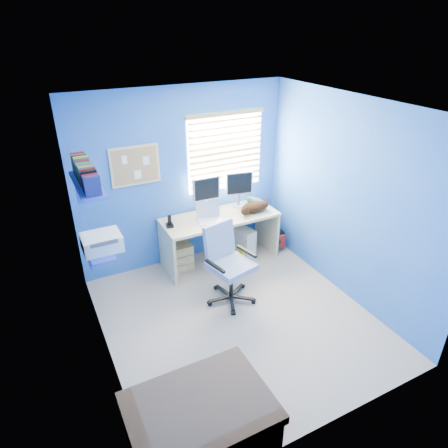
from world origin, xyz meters
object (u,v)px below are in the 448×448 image
laptop (210,214)px  office_chair (228,273)px  desk (220,239)px  cat (255,207)px  tower_pc (242,241)px

laptop → office_chair: 0.90m
desk → laptop: size_ratio=5.01×
laptop → cat: laptop is taller
tower_pc → office_chair: size_ratio=0.44×
cat → office_chair: 1.19m
desk → office_chair: 0.90m
desk → tower_pc: size_ratio=3.68×
desk → tower_pc: 0.41m
tower_pc → office_chair: office_chair is taller
cat → office_chair: size_ratio=0.42×
desk → laptop: 0.53m
office_chair → cat: bearing=42.3°
laptop → office_chair: (-0.11, -0.76, -0.47)m
laptop → desk: bearing=36.7°
desk → cat: 0.69m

